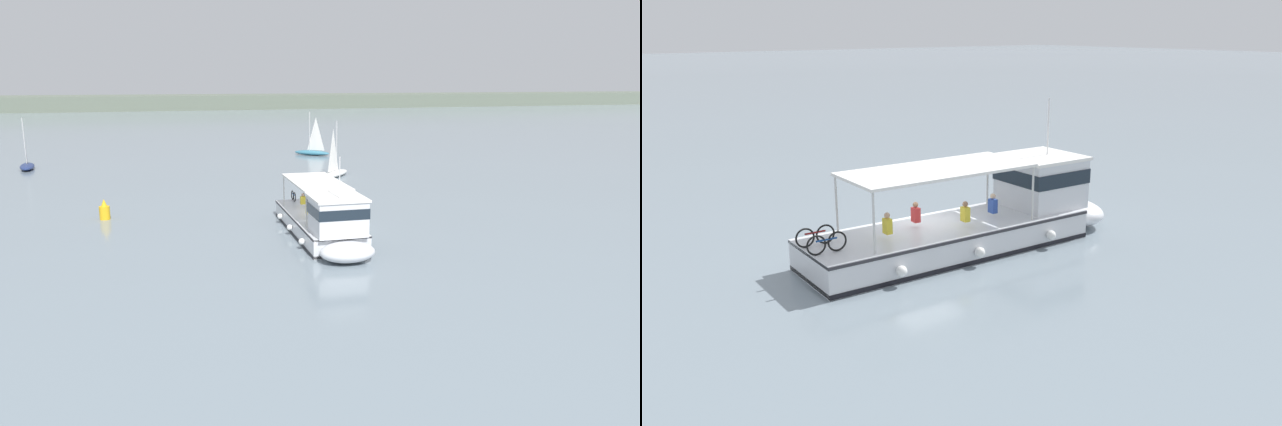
% 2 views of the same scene
% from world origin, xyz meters
% --- Properties ---
extents(ground_plane, '(400.00, 400.00, 0.00)m').
position_xyz_m(ground_plane, '(0.00, 0.00, 0.00)').
color(ground_plane, gray).
extents(ferry_main, '(3.91, 12.94, 5.32)m').
position_xyz_m(ferry_main, '(-1.02, -2.24, 1.02)').
color(ferry_main, silver).
rests_on(ferry_main, ground).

